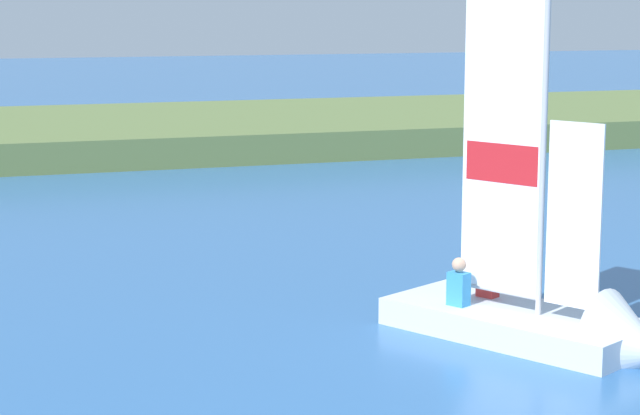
% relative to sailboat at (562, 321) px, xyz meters
% --- Properties ---
extents(shore_bank, '(80.00, 12.29, 0.89)m').
position_rel_sailboat_xyz_m(shore_bank, '(-3.19, 24.85, 0.08)').
color(shore_bank, '#5B703D').
rests_on(shore_bank, ground).
extents(sailboat, '(3.23, 4.28, 6.32)m').
position_rel_sailboat_xyz_m(sailboat, '(0.00, 0.00, 0.00)').
color(sailboat, silver).
rests_on(sailboat, ground).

